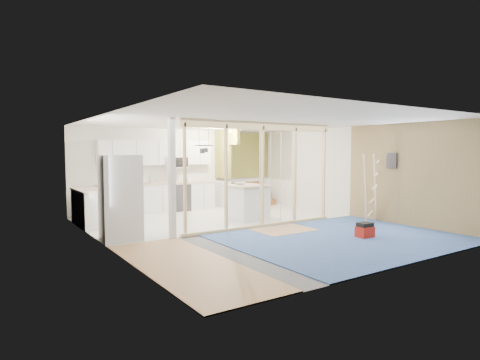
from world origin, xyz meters
TOP-DOWN VIEW (x-y plane):
  - room at (0.00, 0.00)m, footprint 7.01×8.01m
  - floor_overlays at (0.07, 0.06)m, footprint 7.00×8.00m
  - stud_frame at (-0.24, -0.00)m, footprint 4.66×0.14m
  - base_cabinets at (-1.61, 3.36)m, footprint 4.45×2.24m
  - upper_cabinets at (-0.84, 3.82)m, footprint 3.60×0.41m
  - green_partition at (2.04, 3.66)m, footprint 2.25×1.51m
  - pot_rack at (-0.31, 1.89)m, footprint 0.52×0.52m
  - sheathing_panel at (3.48, -2.00)m, footprint 0.02×4.00m
  - electrical_panel at (3.43, -1.40)m, footprint 0.04×0.30m
  - ceiling_light at (1.40, 3.00)m, footprint 0.32×0.32m
  - fridge at (-3.07, 0.45)m, footprint 0.84×0.81m
  - island at (0.60, 1.10)m, footprint 1.05×1.05m
  - bowl at (0.46, 1.24)m, footprint 0.32×0.32m
  - soap_bottle_a at (-1.21, 3.59)m, footprint 0.12×0.12m
  - soap_bottle_b at (0.08, 3.62)m, footprint 0.10×0.10m
  - toolbox at (1.45, -2.20)m, footprint 0.37×0.28m
  - ladder at (3.09, -1.04)m, footprint 0.95×0.20m

SIDE VIEW (x-z plane):
  - floor_overlays at x=0.07m, z-range 0.00..0.02m
  - toolbox at x=1.45m, z-range -0.01..0.33m
  - base_cabinets at x=-1.61m, z-range 0.00..0.93m
  - island at x=0.60m, z-range 0.00..0.97m
  - fridge at x=-3.07m, z-range 0.00..1.81m
  - ladder at x=3.09m, z-range 0.02..1.82m
  - green_partition at x=2.04m, z-range -0.36..2.24m
  - bowl at x=0.46m, z-range 0.97..1.04m
  - soap_bottle_b at x=0.08m, z-range 0.93..1.12m
  - soap_bottle_a at x=-1.21m, z-range 0.93..1.23m
  - sheathing_panel at x=3.48m, z-range 0.00..2.60m
  - room at x=0.00m, z-range 0.00..2.61m
  - stud_frame at x=-0.24m, z-range 0.29..2.89m
  - electrical_panel at x=3.43m, z-range 1.45..1.85m
  - upper_cabinets at x=-0.84m, z-range 1.39..2.25m
  - pot_rack at x=-0.31m, z-range 1.64..2.36m
  - ceiling_light at x=1.40m, z-range 2.50..2.58m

